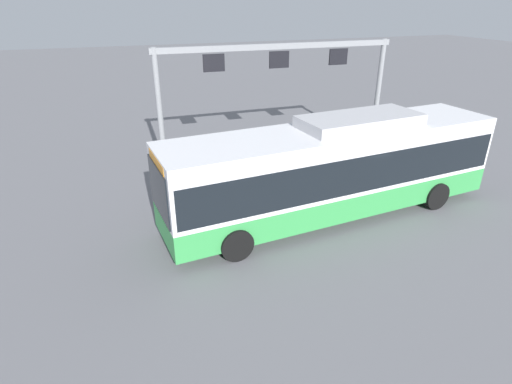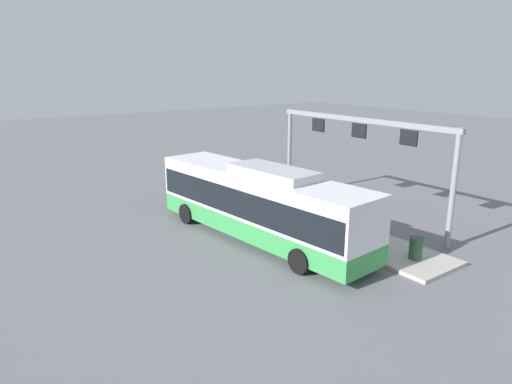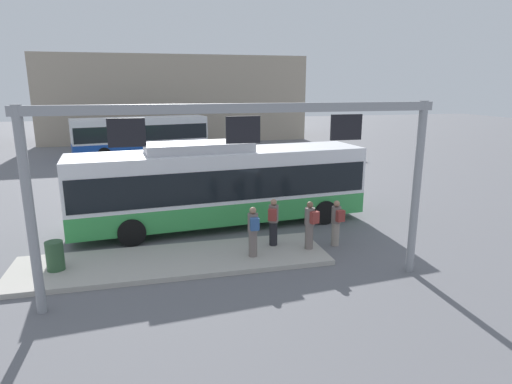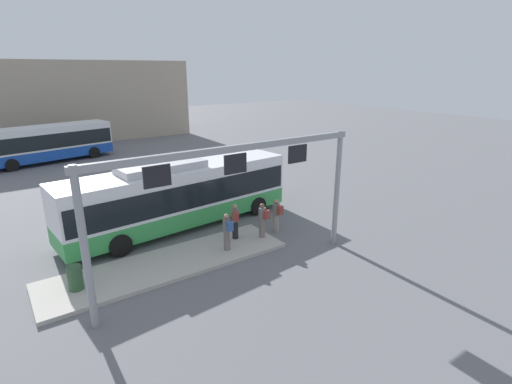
% 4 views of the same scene
% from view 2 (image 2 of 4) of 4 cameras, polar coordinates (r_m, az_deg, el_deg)
% --- Properties ---
extents(ground_plane, '(120.00, 120.00, 0.00)m').
position_cam_2_polar(ground_plane, '(21.03, 0.37, -5.86)').
color(ground_plane, slate).
extents(platform_curb, '(10.00, 2.80, 0.16)m').
position_cam_2_polar(platform_curb, '(21.72, 11.34, -5.25)').
color(platform_curb, '#B2ADA3').
rests_on(platform_curb, ground).
extents(bus_main, '(11.92, 3.55, 3.46)m').
position_cam_2_polar(bus_main, '(20.44, 0.39, -1.12)').
color(bus_main, green).
rests_on(bus_main, ground).
extents(person_boarding, '(0.45, 0.59, 1.67)m').
position_cam_2_polar(person_boarding, '(24.69, 4.06, -0.11)').
color(person_boarding, slate).
rests_on(person_boarding, platform_curb).
extents(person_waiting_near, '(0.50, 0.60, 1.67)m').
position_cam_2_polar(person_waiting_near, '(23.49, 4.66, -0.93)').
color(person_waiting_near, black).
rests_on(person_waiting_near, platform_curb).
extents(person_waiting_mid, '(0.39, 0.56, 1.67)m').
position_cam_2_polar(person_waiting_mid, '(25.34, 1.57, -0.05)').
color(person_waiting_mid, gray).
rests_on(person_waiting_mid, ground).
extents(person_waiting_far, '(0.34, 0.52, 1.67)m').
position_cam_2_polar(person_waiting_far, '(23.37, 7.63, -1.10)').
color(person_waiting_far, slate).
rests_on(person_waiting_far, platform_curb).
extents(platform_sign_gantry, '(10.93, 0.24, 5.20)m').
position_cam_2_polar(platform_sign_gantry, '(23.64, 12.51, 5.78)').
color(platform_sign_gantry, gray).
rests_on(platform_sign_gantry, ground).
extents(trash_bin, '(0.52, 0.52, 0.90)m').
position_cam_2_polar(trash_bin, '(19.51, 19.12, -6.55)').
color(trash_bin, '#2D5133').
rests_on(trash_bin, platform_curb).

